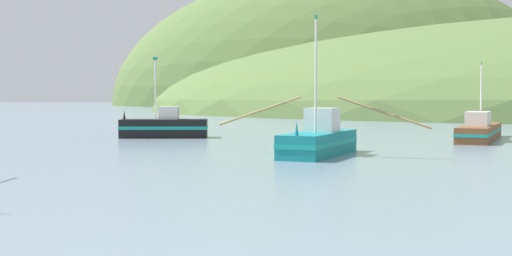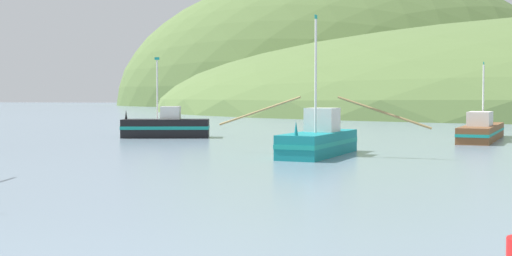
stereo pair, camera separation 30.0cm
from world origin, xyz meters
TOP-DOWN VIEW (x-y plane):
  - hill_far_center at (-9.58, 225.57)m, footprint 154.95×123.96m
  - fishing_boat_black at (-11.01, 40.24)m, footprint 6.81×3.62m
  - fishing_boat_teal at (1.67, 27.13)m, footprint 11.31×7.82m
  - fishing_boat_brown at (11.76, 41.53)m, footprint 4.79×11.92m

SIDE VIEW (x-z plane):
  - hill_far_center at x=-9.58m, z-range -45.13..45.13m
  - fishing_boat_brown at x=11.76m, z-range -2.10..3.44m
  - fishing_boat_teal at x=1.67m, z-range -2.83..4.41m
  - fishing_boat_black at x=-11.01m, z-range -2.19..3.80m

